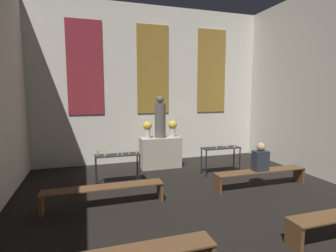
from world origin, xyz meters
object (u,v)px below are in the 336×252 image
at_px(candle_rack_left, 117,159).
at_px(flower_vase_right, 173,127).
at_px(statue, 160,118).
at_px(candle_rack_right, 221,152).
at_px(flower_vase_left, 147,128).
at_px(person_seated, 260,158).
at_px(altar, 160,152).
at_px(pew_back_left, 104,191).
at_px(pew_back_right, 261,174).

bearing_deg(candle_rack_left, flower_vase_right, 32.44).
relative_size(statue, candle_rack_right, 1.16).
relative_size(flower_vase_left, candle_rack_left, 0.46).
height_order(candle_rack_right, person_seated, person_seated).
height_order(altar, person_seated, person_seated).
relative_size(pew_back_left, pew_back_right, 1.00).
bearing_deg(pew_back_right, flower_vase_left, 133.05).
bearing_deg(altar, flower_vase_left, 180.00).
bearing_deg(pew_back_left, altar, 52.45).
height_order(statue, candle_rack_left, statue).
bearing_deg(pew_back_left, candle_rack_right, 20.55).
height_order(altar, pew_back_right, altar).
bearing_deg(pew_back_right, person_seated, 180.00).
distance_m(statue, person_seated, 3.17).
bearing_deg(altar, candle_rack_right, -38.99).
relative_size(flower_vase_left, person_seated, 0.74).
bearing_deg(person_seated, candle_rack_right, 107.08).
xyz_separation_m(statue, candle_rack_right, (1.47, -1.19, -0.88)).
bearing_deg(candle_rack_right, statue, 141.01).
relative_size(flower_vase_right, candle_rack_right, 0.46).
relative_size(altar, flower_vase_right, 2.42).
distance_m(altar, pew_back_right, 3.08).
xyz_separation_m(flower_vase_right, person_seated, (1.45, -2.44, -0.53)).
distance_m(flower_vase_left, pew_back_left, 3.00).
height_order(flower_vase_left, person_seated, flower_vase_left).
xyz_separation_m(altar, pew_back_right, (1.87, -2.44, -0.15)).
bearing_deg(candle_rack_right, pew_back_left, -159.45).
relative_size(statue, person_seated, 1.87).
bearing_deg(candle_rack_right, flower_vase_left, 147.59).
relative_size(flower_vase_right, pew_back_right, 0.21).
height_order(altar, candle_rack_right, candle_rack_right).
bearing_deg(pew_back_left, flower_vase_left, 58.89).
relative_size(altar, candle_rack_left, 1.11).
xyz_separation_m(candle_rack_left, candle_rack_right, (2.93, 0.00, -0.00)).
bearing_deg(statue, candle_rack_left, -140.99).
bearing_deg(statue, candle_rack_right, -38.99).
relative_size(flower_vase_left, pew_back_left, 0.21).
xyz_separation_m(altar, candle_rack_left, (-1.47, -1.19, 0.18)).
relative_size(flower_vase_left, candle_rack_right, 0.46).
bearing_deg(flower_vase_right, altar, -180.00).
height_order(candle_rack_left, pew_back_right, candle_rack_left).
bearing_deg(candle_rack_left, pew_back_left, -108.06).
bearing_deg(statue, person_seated, -52.81).
xyz_separation_m(flower_vase_right, candle_rack_right, (1.06, -1.19, -0.60)).
bearing_deg(altar, statue, 0.00).
xyz_separation_m(candle_rack_right, person_seated, (0.38, -1.25, 0.07)).
bearing_deg(statue, pew_back_left, -127.55).
height_order(flower_vase_left, candle_rack_left, flower_vase_left).
xyz_separation_m(flower_vase_left, candle_rack_right, (1.87, -1.19, -0.60)).
bearing_deg(pew_back_left, statue, 52.45).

